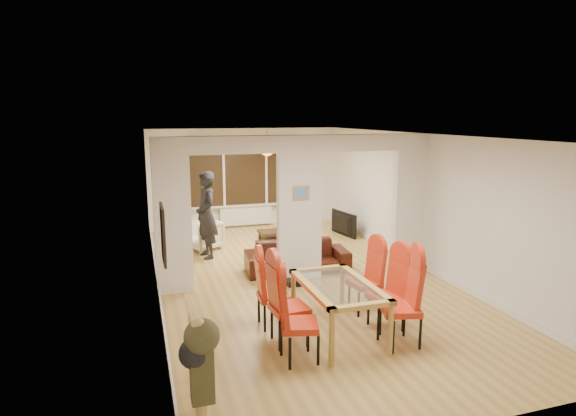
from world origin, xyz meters
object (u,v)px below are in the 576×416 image
armchair (203,235)px  coffee_table (281,235)px  sofa (297,257)px  television (340,224)px  dining_table (338,309)px  dining_chair_la (300,318)px  dining_chair_lb (289,302)px  bottle (286,223)px  bowl (280,229)px  dining_chair_ra (400,302)px  dining_chair_rb (386,291)px  dining_chair_rc (365,279)px  person (206,215)px  dining_chair_lc (273,290)px

armchair → coffee_table: (1.87, 0.24, -0.20)m
sofa → television: (1.90, 2.32, 0.01)m
dining_table → coffee_table: size_ratio=1.51×
dining_chair_la → dining_chair_lb: size_ratio=0.96×
bottle → television: bearing=-4.6°
bowl → coffee_table: bearing=52.2°
dining_chair_ra → sofa: dining_chair_ra is taller
dining_table → dining_chair_rb: 0.75m
dining_chair_lb → dining_chair_rc: bearing=19.9°
dining_chair_rc → coffee_table: (0.01, 4.46, -0.40)m
dining_chair_lb → person: bearing=91.6°
sofa → dining_chair_lb: bearing=-106.2°
bottle → coffee_table: bearing=-154.7°
dining_chair_lb → sofa: size_ratio=0.58×
dining_chair_rb → television: dining_chair_rb is taller
armchair → bottle: bearing=71.0°
sofa → dining_chair_rb: bearing=-77.6°
coffee_table → bottle: (0.17, 0.08, 0.26)m
dining_chair_ra → person: 5.03m
dining_table → sofa: size_ratio=0.80×
dining_table → television: bearing=66.1°
person → armchair: bearing=169.2°
dining_chair_la → sofa: (1.06, 3.23, -0.26)m
coffee_table → dining_chair_rc: bearing=-90.1°
television → dining_chair_la: bearing=142.1°
dining_chair_lc → sofa: size_ratio=0.53×
dining_chair_ra → dining_chair_rc: (0.05, 1.12, -0.07)m
dining_chair_lc → dining_chair_rb: (1.47, -0.55, 0.02)m
dining_chair_la → bottle: (1.59, 5.66, -0.17)m
coffee_table → television: bearing=-1.2°
television → coffee_table: television is taller
dining_table → dining_chair_lb: bearing=-178.3°
television → dining_chair_ra: bearing=154.1°
dining_chair_rc → television: (1.54, 4.43, -0.22)m
dining_chair_lb → dining_chair_lc: (-0.06, 0.57, -0.04)m
dining_chair_rc → dining_chair_lb: bearing=-165.0°
dining_table → dining_chair_rb: size_ratio=1.45×
dining_table → bowl: 5.13m
person → dining_chair_rc: bearing=17.0°
dining_chair_lc → bottle: bearing=74.1°
dining_chair_la → bowl: (1.42, 5.57, -0.28)m
television → coffee_table: bearing=78.9°
dining_chair_la → television: size_ratio=1.06×
armchair → television: armchair is taller
bottle → bowl: size_ratio=1.26×
person → dining_table: bearing=4.9°
person → coffee_table: bearing=105.1°
person → bottle: person is taller
dining_chair_rc → dining_chair_la: bearing=-151.4°
dining_chair_ra → dining_chair_lb: bearing=175.0°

